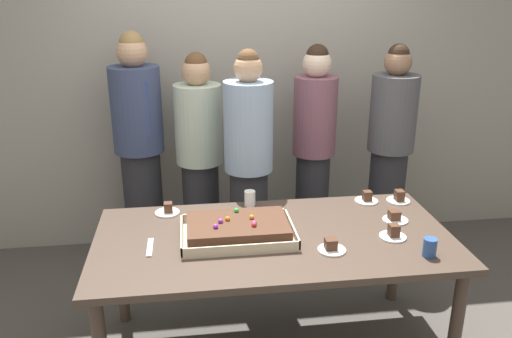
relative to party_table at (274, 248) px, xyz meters
name	(u,v)px	position (x,y,z in m)	size (l,w,h in m)	color
interior_back_panel	(242,62)	(0.00, 1.60, 0.81)	(8.00, 0.12, 3.00)	#9E998E
party_table	(274,248)	(0.00, 0.00, 0.00)	(2.00, 1.00, 0.77)	#47382D
sheet_cake	(238,230)	(-0.20, 0.01, 0.12)	(0.63, 0.43, 0.12)	beige
plated_slice_near_left	(393,234)	(0.65, -0.11, 0.10)	(0.15, 0.15, 0.08)	white
plated_slice_near_right	(331,247)	(0.27, -0.21, 0.10)	(0.15, 0.15, 0.07)	white
plated_slice_far_left	(399,198)	(0.88, 0.37, 0.10)	(0.15, 0.15, 0.08)	white
plated_slice_far_right	(168,210)	(-0.60, 0.39, 0.10)	(0.15, 0.15, 0.07)	white
plated_slice_center_front	(395,218)	(0.75, 0.10, 0.10)	(0.15, 0.15, 0.06)	white
plated_slice_center_back	(367,199)	(0.68, 0.40, 0.10)	(0.15, 0.15, 0.07)	white
drink_cup_nearest	(250,198)	(-0.08, 0.43, 0.13)	(0.07, 0.07, 0.10)	white
drink_cup_middle	(430,247)	(0.76, -0.33, 0.13)	(0.07, 0.07, 0.10)	#2D5199
cake_server_utensil	(150,247)	(-0.68, -0.05, 0.08)	(0.03, 0.20, 0.01)	silver
person_serving_front	(140,149)	(-0.82, 1.21, 0.24)	(0.37, 0.37, 1.79)	#28282D
person_green_shirt_behind	(314,151)	(0.49, 1.12, 0.20)	(0.32, 0.32, 1.69)	#28282D
person_striped_tie_right	(200,160)	(-0.38, 1.12, 0.17)	(0.35, 0.35, 1.65)	#28282D
person_far_right_suit	(390,154)	(1.06, 1.01, 0.19)	(0.35, 0.35, 1.70)	#28282D
person_left_edge_reaching	(249,168)	(-0.04, 0.81, 0.19)	(0.34, 0.34, 1.70)	#28282D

